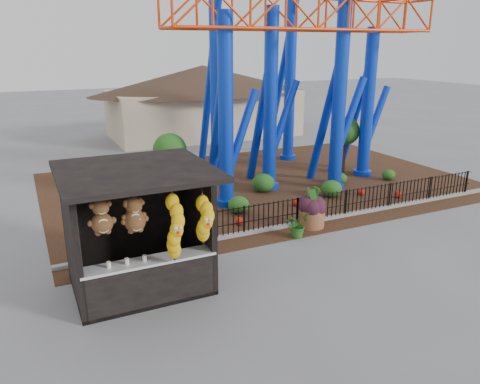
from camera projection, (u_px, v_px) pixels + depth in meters
name	position (u px, v px, depth m)	size (l,w,h in m)	color
ground	(267.00, 281.00, 12.12)	(120.00, 120.00, 0.00)	slate
mulch_bed	(260.00, 183.00, 20.65)	(18.00, 12.00, 0.02)	#331E11
curb	(327.00, 218.00, 16.32)	(18.00, 0.18, 0.12)	gray
prize_booth	(140.00, 233.00, 11.21)	(3.50, 3.40, 3.12)	black
picket_fence	(348.00, 203.00, 16.55)	(12.20, 0.06, 1.00)	black
roller_coaster	(283.00, 30.00, 19.37)	(11.00, 6.37, 10.82)	#0B31C2
terracotta_planter	(311.00, 218.00, 15.64)	(0.87, 0.87, 0.64)	brown
planter_foliage	(312.00, 200.00, 15.45)	(0.70, 0.70, 0.64)	black
potted_plant	(297.00, 225.00, 14.79)	(0.74, 0.64, 0.82)	#2F5C1B
landscaping	(298.00, 187.00, 18.93)	(8.93, 3.65, 0.75)	#205017
pavilion	(203.00, 89.00, 30.89)	(15.00, 15.00, 4.80)	#BFAD8C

